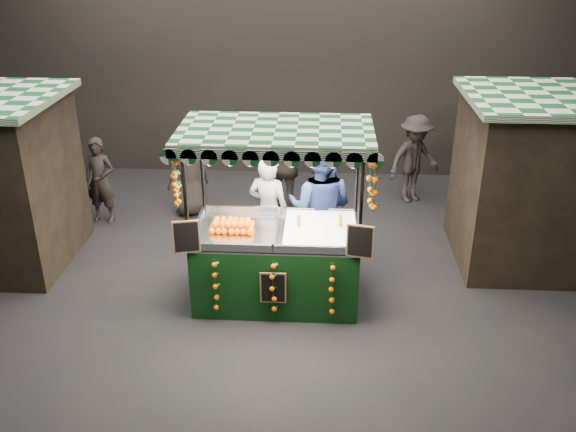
{
  "coord_description": "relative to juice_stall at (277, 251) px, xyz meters",
  "views": [
    {
      "loc": [
        0.88,
        -7.48,
        4.84
      ],
      "look_at": [
        0.42,
        0.48,
        1.09
      ],
      "focal_mm": 39.53,
      "sensor_mm": 36.0,
      "label": 1
    }
  ],
  "objects": [
    {
      "name": "shopper_1",
      "position": [
        3.48,
        3.08,
        0.18
      ],
      "size": [
        0.92,
        0.72,
        1.89
      ],
      "rotation": [
        0.0,
        0.0,
        -0.01
      ],
      "color": "black",
      "rests_on": "ground"
    },
    {
      "name": "shopper_2",
      "position": [
        -0.06,
        2.82,
        0.18
      ],
      "size": [
        1.2,
        0.91,
        1.89
      ],
      "rotation": [
        0.0,
        0.0,
        2.68
      ],
      "color": "#2E2925",
      "rests_on": "ground"
    },
    {
      "name": "shopper_3",
      "position": [
        2.27,
        3.59,
        0.06
      ],
      "size": [
        1.24,
        1.07,
        1.66
      ],
      "rotation": [
        0.0,
        0.0,
        0.53
      ],
      "color": "#2D2625",
      "rests_on": "ground"
    },
    {
      "name": "ground",
      "position": [
        -0.3,
        -0.06,
        -0.77
      ],
      "size": [
        12.0,
        12.0,
        0.0
      ],
      "primitive_type": "plane",
      "color": "black",
      "rests_on": "ground"
    },
    {
      "name": "shopper_0",
      "position": [
        -3.24,
        2.38,
        -0.01
      ],
      "size": [
        0.6,
        0.43,
        1.51
      ],
      "rotation": [
        0.0,
        0.0,
        -0.14
      ],
      "color": "#282221",
      "rests_on": "ground"
    },
    {
      "name": "juice_stall",
      "position": [
        0.0,
        0.0,
        0.0
      ],
      "size": [
        2.56,
        1.5,
        2.48
      ],
      "color": "black",
      "rests_on": "ground"
    },
    {
      "name": "shopper_4",
      "position": [
        -1.77,
        2.77,
        0.02
      ],
      "size": [
        0.91,
        0.81,
        1.56
      ],
      "rotation": [
        0.0,
        0.0,
        3.65
      ],
      "color": "#282220",
      "rests_on": "ground"
    },
    {
      "name": "vendor_grey",
      "position": [
        -0.21,
        1.04,
        0.1
      ],
      "size": [
        0.73,
        0.58,
        1.74
      ],
      "rotation": [
        0.0,
        0.0,
        2.85
      ],
      "color": "gray",
      "rests_on": "ground"
    },
    {
      "name": "vendor_blue",
      "position": [
        0.57,
        0.87,
        0.25
      ],
      "size": [
        1.13,
        0.97,
        2.03
      ],
      "rotation": [
        0.0,
        0.0,
        2.92
      ],
      "color": "navy",
      "rests_on": "ground"
    },
    {
      "name": "neighbour_stall_right",
      "position": [
        4.1,
        1.44,
        0.54
      ],
      "size": [
        3.0,
        2.2,
        2.6
      ],
      "color": "black",
      "rests_on": "ground"
    },
    {
      "name": "market_hall",
      "position": [
        -0.3,
        -0.06,
        2.62
      ],
      "size": [
        12.1,
        10.1,
        5.05
      ],
      "color": "black",
      "rests_on": "ground"
    }
  ]
}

